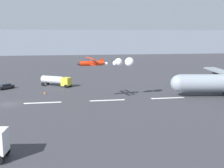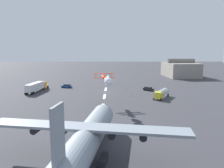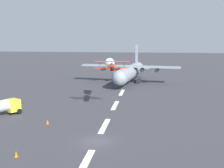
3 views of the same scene
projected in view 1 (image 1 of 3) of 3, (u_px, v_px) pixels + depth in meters
ground_plane at (8, 104)px, 59.96m from camera, size 440.00×440.00×0.00m
runway_stripe_4 at (43, 103)px, 61.10m from camera, size 8.00×0.90×0.01m
runway_stripe_5 at (107, 100)px, 63.39m from camera, size 8.00×0.90×0.01m
runway_stripe_6 at (168, 98)px, 65.69m from camera, size 8.00×0.90×0.01m
mountain_ridge_distant at (48, 42)px, 211.55m from camera, size 396.00×16.00×18.41m
stunt_biplane_red at (114, 62)px, 63.38m from camera, size 13.38×6.67×2.24m
fuel_tanker_truck at (56, 80)px, 80.55m from camera, size 8.96×6.99×2.90m
airport_staff_sedan at (5, 86)px, 76.41m from camera, size 4.40×4.42×1.52m
traffic_cone_far at (45, 92)px, 70.25m from camera, size 0.44×0.44×0.75m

